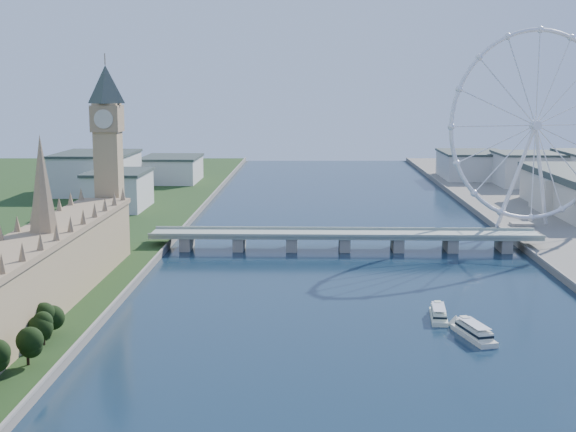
{
  "coord_description": "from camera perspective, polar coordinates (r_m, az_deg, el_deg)",
  "views": [
    {
      "loc": [
        -19.67,
        -148.24,
        91.92
      ],
      "look_at": [
        -29.64,
        210.0,
        33.8
      ],
      "focal_mm": 50.0,
      "sensor_mm": 36.0,
      "label": 1
    }
  ],
  "objects": [
    {
      "name": "tour_boat_near",
      "position": [
        328.29,
        10.65,
        -7.21
      ],
      "size": [
        8.83,
        26.1,
        5.62
      ],
      "primitive_type": null,
      "rotation": [
        0.0,
        0.0,
        -0.09
      ],
      "color": "beige",
      "rests_on": "ground"
    },
    {
      "name": "westminster_bridge",
      "position": [
        456.7,
        4.04,
        -1.57
      ],
      "size": [
        220.0,
        22.0,
        9.5
      ],
      "color": "gray",
      "rests_on": "ground"
    },
    {
      "name": "city_skyline",
      "position": [
        714.7,
        6.32,
        3.14
      ],
      "size": [
        505.0,
        280.0,
        32.0
      ],
      "color": "beige",
      "rests_on": "ground"
    },
    {
      "name": "tour_boat_far",
      "position": [
        306.84,
        13.06,
        -8.47
      ],
      "size": [
        14.35,
        29.26,
        6.25
      ],
      "primitive_type": null,
      "rotation": [
        0.0,
        0.0,
        0.26
      ],
      "color": "beige",
      "rests_on": "ground"
    },
    {
      "name": "parliament_range",
      "position": [
        344.1,
        -16.83,
        -3.51
      ],
      "size": [
        24.0,
        200.0,
        70.0
      ],
      "color": "tan",
      "rests_on": "ground"
    },
    {
      "name": "london_eye",
      "position": [
        522.89,
        17.18,
        6.13
      ],
      "size": [
        113.6,
        39.12,
        124.3
      ],
      "color": "silver",
      "rests_on": "ground"
    },
    {
      "name": "big_ben",
      "position": [
        440.52,
        -12.71,
        5.69
      ],
      "size": [
        20.02,
        20.02,
        110.0
      ],
      "color": "tan",
      "rests_on": "ground"
    }
  ]
}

